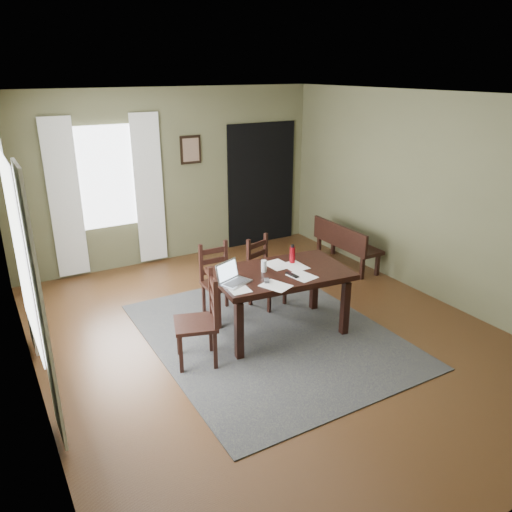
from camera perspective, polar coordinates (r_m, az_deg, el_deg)
ground at (r=5.98m, az=1.46°, el=-9.03°), size 5.00×6.00×0.01m
room_shell at (r=5.32m, az=1.63°, el=8.14°), size 5.02×6.02×2.71m
rug at (r=5.97m, az=1.46°, el=-8.94°), size 2.60×3.20×0.01m
dining_table at (r=5.76m, az=2.84°, el=-2.60°), size 1.63×1.09×0.77m
chair_end at (r=5.27m, az=-6.35°, el=-7.34°), size 0.55×0.55×1.00m
chair_back_left at (r=6.29m, az=-4.31°, el=-2.85°), size 0.41×0.41×0.92m
chair_back_right at (r=6.52m, az=1.01°, el=-1.93°), size 0.51×0.51×0.91m
bench at (r=7.91m, az=10.10°, el=1.65°), size 0.40×1.24×0.70m
laptop at (r=5.40m, az=-2.79°, el=-2.44°), size 0.40×0.36×0.22m
computer_mouse at (r=5.42m, az=1.22°, el=-2.85°), size 0.08×0.10×0.03m
tv_remote at (r=5.59m, az=4.17°, el=-2.17°), size 0.07×0.19×0.02m
drinking_glass at (r=5.67m, az=0.91°, el=-1.16°), size 0.08×0.08×0.14m
water_bottle at (r=5.93m, az=4.18°, el=0.17°), size 0.07×0.07×0.23m
paper_a at (r=5.26m, az=-2.04°, el=-3.76°), size 0.23×0.29×0.00m
paper_b at (r=5.59m, az=5.26°, el=-2.29°), size 0.29×0.34×0.00m
paper_c at (r=5.89m, az=2.48°, el=-1.00°), size 0.26×0.33×0.00m
paper_d at (r=5.86m, az=4.44°, el=-1.16°), size 0.25×0.32×0.00m
paper_e at (r=5.33m, az=2.28°, el=-3.42°), size 0.33×0.37×0.00m
window_left at (r=4.86m, az=-25.44°, el=0.54°), size 0.01×1.30×1.70m
window_back at (r=7.73m, az=-16.73°, el=8.60°), size 1.00×0.01×1.50m
curtain_left_near at (r=4.19m, az=-23.34°, el=-5.94°), size 0.03×0.48×2.30m
curtain_left_far at (r=5.72m, az=-25.62°, el=0.69°), size 0.03×0.48×2.30m
curtain_back_left at (r=7.64m, az=-20.99°, el=6.03°), size 0.44×0.03×2.30m
curtain_back_right at (r=7.92m, az=-12.13°, el=7.42°), size 0.44×0.03×2.30m
framed_picture at (r=8.09m, az=-7.49°, el=11.95°), size 0.34×0.03×0.44m
doorway_back at (r=8.79m, az=0.61°, el=8.18°), size 1.30×0.03×2.10m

